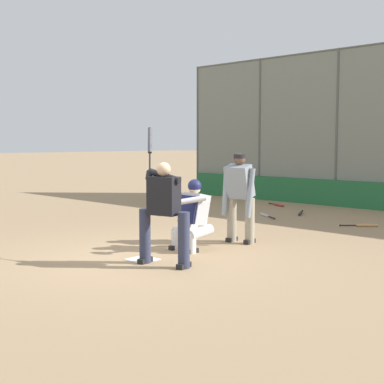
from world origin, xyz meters
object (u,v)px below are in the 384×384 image
batter_at_plate (164,210)px  spare_bat_near_backstop (278,205)px  spare_bat_third_base_side (266,215)px  spare_bat_by_padding (364,225)px  umpire_home (240,195)px  spare_bat_first_base_side (301,213)px  catcher_behind_plate (191,214)px

batter_at_plate → spare_bat_near_backstop: 8.29m
batter_at_plate → spare_bat_third_base_side: (2.04, -5.51, -0.84)m
spare_bat_by_padding → spare_bat_near_backstop: bearing=109.4°
spare_bat_near_backstop → spare_bat_by_padding: 4.13m
spare_bat_near_backstop → spare_bat_by_padding: bearing=-3.4°
batter_at_plate → spare_bat_near_backstop: (3.13, -7.63, -0.84)m
umpire_home → spare_bat_by_padding: bearing=-111.2°
spare_bat_by_padding → batter_at_plate: bearing=-138.1°
spare_bat_by_padding → spare_bat_first_base_side: same height
spare_bat_near_backstop → spare_bat_by_padding: same height
batter_at_plate → umpire_home: 2.29m
spare_bat_by_padding → spare_bat_first_base_side: 2.30m
spare_bat_third_base_side → spare_bat_first_base_side: (-0.40, -0.99, 0.00)m
umpire_home → spare_bat_near_backstop: bearing=-69.8°
catcher_behind_plate → spare_bat_near_backstop: 7.03m
catcher_behind_plate → umpire_home: bearing=-93.7°
umpire_home → spare_bat_near_backstop: 6.12m
batter_at_plate → umpire_home: (0.31, -2.27, 0.04)m
umpire_home → spare_bat_first_base_side: bearing=-80.2°
catcher_behind_plate → umpire_home: umpire_home is taller
umpire_home → spare_bat_third_base_side: (1.73, -3.25, -0.88)m
spare_bat_by_padding → umpire_home: bearing=-146.6°
batter_at_plate → spare_bat_first_base_side: batter_at_plate is taller
umpire_home → spare_bat_near_backstop: size_ratio=2.16×
spare_bat_by_padding → spare_bat_first_base_side: size_ratio=0.82×
spare_bat_by_padding → spare_bat_third_base_side: same height
spare_bat_third_base_side → spare_bat_near_backstop: bearing=-30.6°
spare_bat_third_base_side → spare_bat_first_base_side: same height
umpire_home → spare_bat_third_base_side: 3.78m
spare_bat_near_backstop → spare_bat_third_base_side: size_ratio=1.00×
batter_at_plate → catcher_behind_plate: (0.50, -1.14, -0.22)m
batter_at_plate → spare_bat_by_padding: (-0.52, -5.71, -0.84)m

